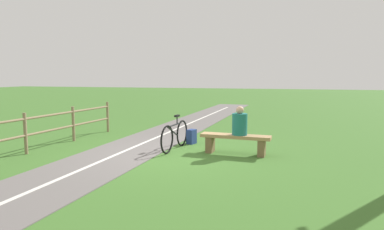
% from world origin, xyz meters
% --- Properties ---
extents(ground_plane, '(80.00, 80.00, 0.00)m').
position_xyz_m(ground_plane, '(0.00, 0.00, 0.00)').
color(ground_plane, '#3D6B28').
extents(bench, '(1.71, 0.49, 0.48)m').
position_xyz_m(bench, '(-1.60, -0.37, 0.33)').
color(bench, '#A88456').
rests_on(bench, ground_plane).
extents(person_seated, '(0.39, 0.39, 0.69)m').
position_xyz_m(person_seated, '(-1.69, -0.36, 0.76)').
color(person_seated, '#1E6B66').
rests_on(person_seated, bench).
extents(bicycle, '(0.19, 1.68, 0.88)m').
position_xyz_m(bicycle, '(-0.03, -0.45, 0.37)').
color(bicycle, black).
rests_on(bicycle, ground_plane).
extents(backpack, '(0.29, 0.31, 0.40)m').
position_xyz_m(backpack, '(-0.24, -1.29, 0.20)').
color(backpack, navy).
rests_on(backpack, ground_plane).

